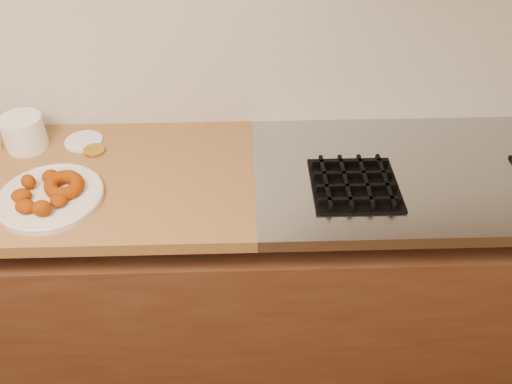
# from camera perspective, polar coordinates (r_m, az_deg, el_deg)

# --- Properties ---
(base_cabinet) EXTENTS (3.60, 0.60, 0.77)m
(base_cabinet) POSITION_cam_1_polar(r_m,az_deg,el_deg) (2.09, -14.14, -9.28)
(base_cabinet) COLOR #53351F
(base_cabinet) RESTS_ON floor
(stovetop) EXTENTS (1.30, 0.62, 0.04)m
(stovetop) POSITION_cam_1_polar(r_m,az_deg,el_deg) (1.83, 20.61, 1.94)
(stovetop) COLOR #9EA0A5
(stovetop) RESTS_ON base_cabinet
(backsplash) EXTENTS (3.60, 0.02, 0.60)m
(backsplash) POSITION_cam_1_polar(r_m,az_deg,el_deg) (1.85, -16.75, 14.93)
(backsplash) COLOR beige
(backsplash) RESTS_ON wall_back
(burner_grates) EXTENTS (0.91, 0.26, 0.03)m
(burner_grates) POSITION_cam_1_polar(r_m,az_deg,el_deg) (1.75, 20.86, 1.12)
(burner_grates) COLOR black
(burner_grates) RESTS_ON stovetop
(donut_plate) EXTENTS (0.31, 0.31, 0.02)m
(donut_plate) POSITION_cam_1_polar(r_m,az_deg,el_deg) (1.69, -20.83, -0.52)
(donut_plate) COLOR beige
(donut_plate) RESTS_ON butcher_block
(ring_donut) EXTENTS (0.16, 0.16, 0.05)m
(ring_donut) POSITION_cam_1_polar(r_m,az_deg,el_deg) (1.67, -19.56, 0.67)
(ring_donut) COLOR #883002
(ring_donut) RESTS_ON donut_plate
(fried_dough_chunks) EXTENTS (0.17, 0.21, 0.05)m
(fried_dough_chunks) POSITION_cam_1_polar(r_m,az_deg,el_deg) (1.66, -22.05, -0.36)
(fried_dough_chunks) COLOR #883002
(fried_dough_chunks) RESTS_ON donut_plate
(plastic_tub) EXTENTS (0.14, 0.14, 0.11)m
(plastic_tub) POSITION_cam_1_polar(r_m,az_deg,el_deg) (1.92, -23.24, 5.77)
(plastic_tub) COLOR white
(plastic_tub) RESTS_ON butcher_block
(tub_lid) EXTENTS (0.14, 0.14, 0.01)m
(tub_lid) POSITION_cam_1_polar(r_m,az_deg,el_deg) (1.90, -17.68, 5.11)
(tub_lid) COLOR white
(tub_lid) RESTS_ON butcher_block
(brass_jar_lid) EXTENTS (0.09, 0.09, 0.01)m
(brass_jar_lid) POSITION_cam_1_polar(r_m,az_deg,el_deg) (1.84, -16.67, 4.20)
(brass_jar_lid) COLOR #B08C28
(brass_jar_lid) RESTS_ON butcher_block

